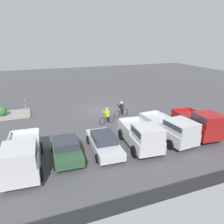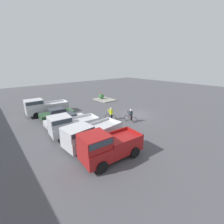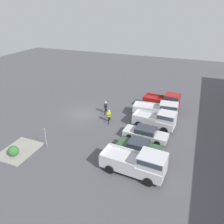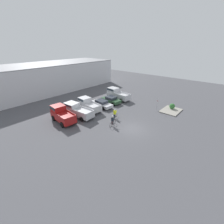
{
  "view_description": "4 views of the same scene",
  "coord_description": "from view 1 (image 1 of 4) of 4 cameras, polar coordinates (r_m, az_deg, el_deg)",
  "views": [
    {
      "loc": [
        7.76,
        23.19,
        8.07
      ],
      "look_at": [
        0.49,
        4.33,
        1.2
      ],
      "focal_mm": 35.0,
      "sensor_mm": 36.0,
      "label": 1
    },
    {
      "loc": [
        -12.94,
        15.84,
        7.05
      ],
      "look_at": [
        0.49,
        4.33,
        1.2
      ],
      "focal_mm": 24.0,
      "sensor_mm": 36.0,
      "label": 2
    },
    {
      "loc": [
        23.15,
        13.37,
        13.08
      ],
      "look_at": [
        0.49,
        4.33,
        1.2
      ],
      "focal_mm": 35.0,
      "sensor_mm": 36.0,
      "label": 3
    },
    {
      "loc": [
        -16.22,
        -10.16,
        11.29
      ],
      "look_at": [
        0.49,
        4.33,
        1.2
      ],
      "focal_mm": 24.0,
      "sensor_mm": 36.0,
      "label": 4
    }
  ],
  "objects": [
    {
      "name": "pickup_truck_1",
      "position": [
        18.47,
        15.01,
        -4.1
      ],
      "size": [
        2.53,
        5.69,
        2.11
      ],
      "color": "silver",
      "rests_on": "ground_plane"
    },
    {
      "name": "curb_island",
      "position": [
        26.39,
        -24.82,
        -0.66
      ],
      "size": [
        3.97,
        3.04,
        0.15
      ],
      "primitive_type": "cube",
      "color": "gray",
      "rests_on": "ground_plane"
    },
    {
      "name": "shrub",
      "position": [
        26.14,
        -26.78,
        0.21
      ],
      "size": [
        1.0,
        1.0,
        1.0
      ],
      "color": "#337033",
      "rests_on": "curb_island"
    },
    {
      "name": "cyclist_0",
      "position": [
        21.52,
        -1.32,
        -0.97
      ],
      "size": [
        1.73,
        0.56,
        1.65
      ],
      "color": "black",
      "rests_on": "ground_plane"
    },
    {
      "name": "fire_lane_sign",
      "position": [
        23.91,
        -21.56,
        1.11
      ],
      "size": [
        0.13,
        0.29,
        2.23
      ],
      "color": "#9E9EA3",
      "rests_on": "ground_plane"
    },
    {
      "name": "pickup_truck_3",
      "position": [
        14.88,
        -22.45,
        -10.39
      ],
      "size": [
        2.57,
        5.68,
        2.3
      ],
      "color": "silver",
      "rests_on": "ground_plane"
    },
    {
      "name": "sedan_0",
      "position": [
        16.46,
        -2.14,
        -7.91
      ],
      "size": [
        2.18,
        4.86,
        1.35
      ],
      "color": "silver",
      "rests_on": "ground_plane"
    },
    {
      "name": "pickup_truck_2",
      "position": [
        16.65,
        7.77,
        -5.96
      ],
      "size": [
        2.54,
        5.02,
        2.21
      ],
      "color": "silver",
      "rests_on": "ground_plane"
    },
    {
      "name": "sedan_1",
      "position": [
        15.9,
        -11.88,
        -9.27
      ],
      "size": [
        2.2,
        4.31,
        1.39
      ],
      "color": "#2D5133",
      "rests_on": "ground_plane"
    },
    {
      "name": "ground_plane",
      "position": [
        25.75,
        -2.44,
        0.49
      ],
      "size": [
        80.0,
        80.0,
        0.0
      ],
      "primitive_type": "plane",
      "color": "#4C4C51"
    },
    {
      "name": "cyclist_1",
      "position": [
        23.47,
        2.48,
        0.87
      ],
      "size": [
        1.83,
        0.58,
        1.7
      ],
      "color": "black",
      "rests_on": "ground_plane"
    },
    {
      "name": "pickup_truck_0",
      "position": [
        19.93,
        21.8,
        -2.73
      ],
      "size": [
        2.55,
        4.96,
        2.39
      ],
      "color": "maroon",
      "rests_on": "ground_plane"
    }
  ]
}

